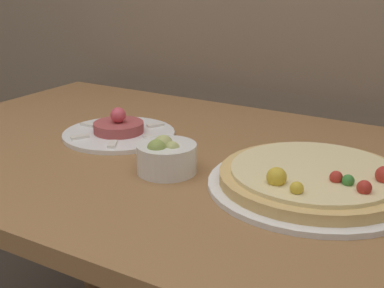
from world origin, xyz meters
The scene contains 4 objects.
dining_table centered at (0.00, 0.42, 0.66)m, with size 1.26×0.83×0.76m.
pizza_plate centered at (0.33, 0.39, 0.78)m, with size 0.38×0.38×0.06m.
tartare_plate centered at (-0.15, 0.45, 0.77)m, with size 0.26×0.26×0.07m.
small_bowl centered at (0.06, 0.32, 0.79)m, with size 0.11×0.11×0.07m.
Camera 1 is at (0.59, -0.46, 1.15)m, focal length 50.00 mm.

